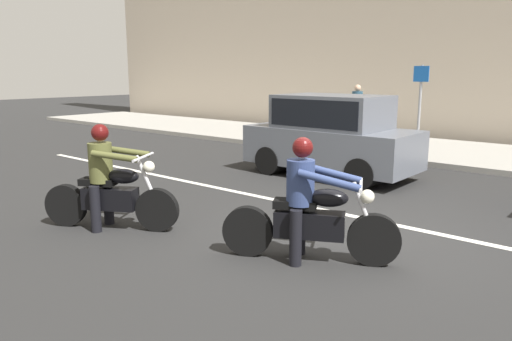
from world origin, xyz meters
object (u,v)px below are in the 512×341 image
parked_hatchback_slate_gray (331,135)px  street_sign_post (420,98)px  motorcycle_with_rider_denim_blue (309,211)px  pedestrian_bystander (357,107)px  motorcycle_with_rider_olive (109,186)px

parked_hatchback_slate_gray → street_sign_post: 4.50m
motorcycle_with_rider_denim_blue → parked_hatchback_slate_gray: 5.15m
motorcycle_with_rider_denim_blue → pedestrian_bystander: pedestrian_bystander is taller
motorcycle_with_rider_olive → street_sign_post: size_ratio=0.80×
motorcycle_with_rider_denim_blue → pedestrian_bystander: bearing=115.6°
motorcycle_with_rider_denim_blue → street_sign_post: size_ratio=0.85×
pedestrian_bystander → motorcycle_with_rider_olive: bearing=-81.4°
parked_hatchback_slate_gray → pedestrian_bystander: bearing=112.8°
street_sign_post → motorcycle_with_rider_denim_blue: bearing=-75.7°
street_sign_post → pedestrian_bystander: (-2.23, 0.44, -0.40)m
street_sign_post → pedestrian_bystander: 2.31m
motorcycle_with_rider_denim_blue → pedestrian_bystander: size_ratio=1.13×
parked_hatchback_slate_gray → street_sign_post: (0.18, 4.45, 0.64)m
motorcycle_with_rider_denim_blue → parked_hatchback_slate_gray: parked_hatchback_slate_gray is taller
parked_hatchback_slate_gray → street_sign_post: bearing=87.7°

